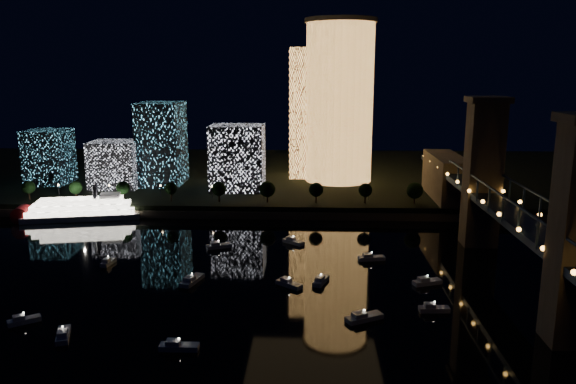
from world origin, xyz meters
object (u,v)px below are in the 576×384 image
Objects in this scene: tower_rectangular at (310,113)px; riverboat at (76,210)px; tower_cylindrical at (339,101)px; truss_bridge at (534,239)px.

riverboat is at bearing -142.50° from tower_rectangular.
tower_cylindrical is 1.56× the size of riverboat.
riverboat is (-106.81, -59.59, -39.76)m from tower_cylindrical.
tower_cylindrical reaches higher than tower_rectangular.
truss_bridge reaches higher than riverboat.
tower_rectangular is 1.30× the size of riverboat.
tower_rectangular is at bearing 111.93° from truss_bridge.
tower_rectangular is 0.24× the size of truss_bridge.
tower_rectangular is 121.36m from riverboat.
tower_rectangular is at bearing 37.50° from riverboat.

